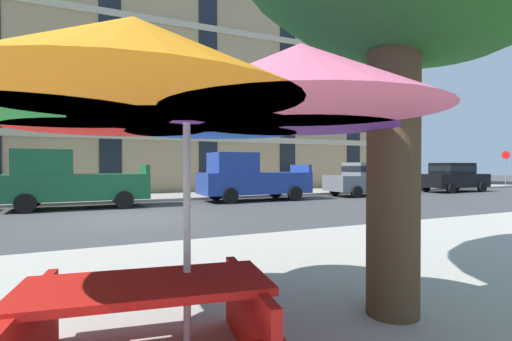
# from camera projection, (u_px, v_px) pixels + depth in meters

# --- Properties ---
(ground_plane) EXTENTS (120.00, 120.00, 0.00)m
(ground_plane) POSITION_uv_depth(u_px,v_px,m) (132.00, 219.00, 11.47)
(ground_plane) COLOR #424244
(sidewalk_far) EXTENTS (56.00, 3.60, 0.12)m
(sidewalk_far) POSITION_uv_depth(u_px,v_px,m) (114.00, 199.00, 17.63)
(sidewalk_far) COLOR #9E998E
(sidewalk_far) RESTS_ON ground
(apartment_building) EXTENTS (37.24, 12.08, 19.20)m
(apartment_building) POSITION_uv_depth(u_px,v_px,m) (104.00, 46.00, 24.91)
(apartment_building) COLOR tan
(apartment_building) RESTS_ON ground
(pickup_green) EXTENTS (5.10, 2.12, 2.20)m
(pickup_green) POSITION_uv_depth(u_px,v_px,m) (70.00, 181.00, 14.06)
(pickup_green) COLOR #195933
(pickup_green) RESTS_ON ground
(pickup_blue) EXTENTS (5.10, 2.12, 2.20)m
(pickup_blue) POSITION_uv_depth(u_px,v_px,m) (250.00, 178.00, 17.19)
(pickup_blue) COLOR navy
(pickup_blue) RESTS_ON ground
(sedan_gray) EXTENTS (4.40, 1.98, 1.78)m
(sedan_gray) POSITION_uv_depth(u_px,v_px,m) (367.00, 178.00, 20.08)
(sedan_gray) COLOR slate
(sedan_gray) RESTS_ON ground
(sedan_black) EXTENTS (4.40, 1.98, 1.78)m
(sedan_black) POSITION_uv_depth(u_px,v_px,m) (453.00, 176.00, 22.96)
(sedan_black) COLOR black
(sedan_black) RESTS_ON ground
(stop_sign) EXTENTS (0.07, 0.68, 2.82)m
(stop_sign) POSITION_uv_depth(u_px,v_px,m) (506.00, 162.00, 31.05)
(stop_sign) COLOR slate
(stop_sign) RESTS_ON ground
(patio_umbrella) EXTENTS (3.90, 3.62, 2.51)m
(patio_umbrella) POSITION_uv_depth(u_px,v_px,m) (187.00, 94.00, 3.02)
(patio_umbrella) COLOR silver
(patio_umbrella) RESTS_ON ground
(picnic_table) EXTENTS (2.01, 1.78, 0.77)m
(picnic_table) POSITION_uv_depth(u_px,v_px,m) (147.00, 320.00, 2.78)
(picnic_table) COLOR red
(picnic_table) RESTS_ON ground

